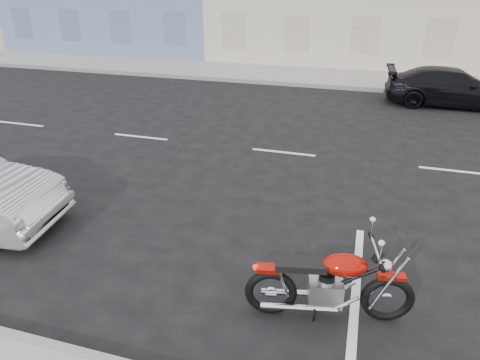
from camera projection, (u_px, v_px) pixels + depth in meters
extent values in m
plane|color=black|center=(366.00, 161.00, 10.25)|extent=(120.00, 120.00, 0.00)
cube|color=gray|center=(255.00, 73.00, 19.00)|extent=(80.00, 3.40, 0.15)
cube|color=gray|center=(245.00, 81.00, 17.53)|extent=(80.00, 0.12, 0.16)
torus|color=black|center=(449.00, 303.00, 5.37)|extent=(0.69, 0.25, 0.68)
torus|color=black|center=(330.00, 296.00, 5.48)|extent=(0.69, 0.25, 0.68)
cube|color=#950D05|center=(455.00, 281.00, 5.22)|extent=(0.37, 0.20, 0.05)
cube|color=#950D05|center=(330.00, 273.00, 5.32)|extent=(0.33, 0.22, 0.06)
cube|color=gray|center=(386.00, 296.00, 5.40)|extent=(0.48, 0.38, 0.35)
ellipsoid|color=#950D05|center=(408.00, 269.00, 5.20)|extent=(0.63, 0.45, 0.27)
cube|color=black|center=(363.00, 268.00, 5.25)|extent=(0.67, 0.39, 0.09)
cylinder|color=silver|center=(441.00, 255.00, 5.07)|extent=(0.18, 0.70, 0.04)
sphere|color=silver|center=(450.00, 270.00, 5.16)|extent=(0.17, 0.17, 0.17)
cylinder|color=silver|center=(359.00, 312.00, 5.37)|extent=(0.96, 0.27, 0.08)
cylinder|color=silver|center=(356.00, 297.00, 5.63)|extent=(0.96, 0.27, 0.08)
cylinder|color=silver|center=(450.00, 284.00, 5.24)|extent=(0.39, 0.12, 0.81)
cylinder|color=black|center=(406.00, 286.00, 5.31)|extent=(0.81, 0.21, 0.50)
imported|color=black|center=(451.00, 87.00, 14.32)|extent=(4.33, 1.85, 1.24)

